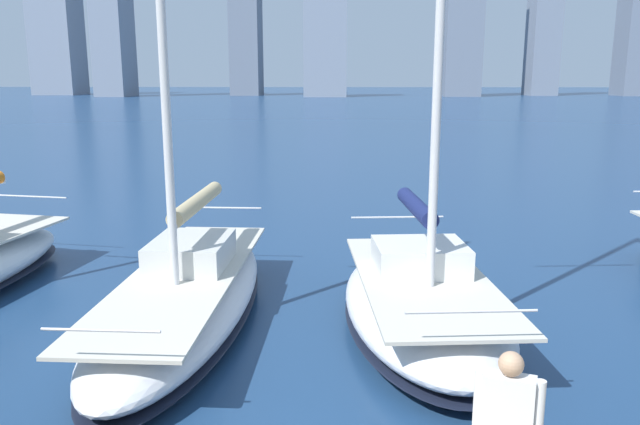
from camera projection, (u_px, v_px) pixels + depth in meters
city_skyline at (356, 11)px, 157.48m from camera, size 167.55×25.83×49.76m
sailboat_navy at (423, 299)px, 11.79m from camera, size 3.45×6.81×11.78m
sailboat_tan at (186, 294)px, 12.20m from camera, size 2.65×8.67×10.81m
person_white_shirt at (507, 421)px, 5.80m from camera, size 0.60×0.34×1.74m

